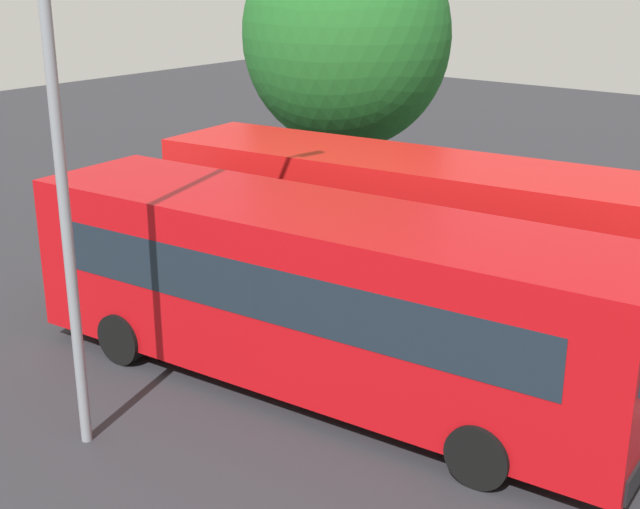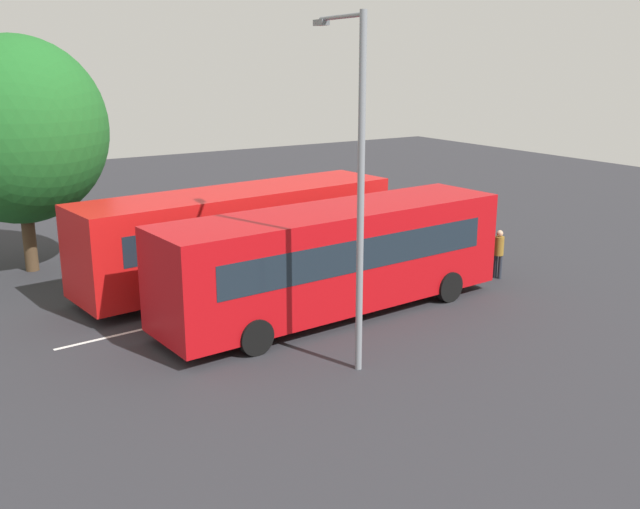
{
  "view_description": "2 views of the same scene",
  "coord_description": "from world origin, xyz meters",
  "px_view_note": "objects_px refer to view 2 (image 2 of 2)",
  "views": [
    {
      "loc": [
        8.89,
        -12.46,
        6.84
      ],
      "look_at": [
        -0.74,
        -0.24,
        1.54
      ],
      "focal_mm": 49.23,
      "sensor_mm": 36.0,
      "label": 1
    },
    {
      "loc": [
        -10.3,
        -18.59,
        7.17
      ],
      "look_at": [
        1.19,
        -0.53,
        1.33
      ],
      "focal_mm": 40.98,
      "sensor_mm": 36.0,
      "label": 2
    }
  ],
  "objects_px": {
    "bus_far_left": "(336,257)",
    "depot_tree": "(18,131)",
    "pedestrian": "(499,250)",
    "street_lamp": "(356,172)",
    "bus_center_left": "(240,233)"
  },
  "relations": [
    {
      "from": "bus_far_left",
      "to": "depot_tree",
      "type": "distance_m",
      "value": 11.69
    },
    {
      "from": "pedestrian",
      "to": "street_lamp",
      "type": "relative_size",
      "value": 0.2
    },
    {
      "from": "pedestrian",
      "to": "street_lamp",
      "type": "xyz_separation_m",
      "value": [
        -8.11,
        -3.24,
        3.7
      ]
    },
    {
      "from": "bus_far_left",
      "to": "pedestrian",
      "type": "distance_m",
      "value": 6.5
    },
    {
      "from": "bus_center_left",
      "to": "pedestrian",
      "type": "relative_size",
      "value": 6.63
    },
    {
      "from": "bus_center_left",
      "to": "depot_tree",
      "type": "distance_m",
      "value": 8.13
    },
    {
      "from": "bus_center_left",
      "to": "pedestrian",
      "type": "height_order",
      "value": "bus_center_left"
    },
    {
      "from": "bus_center_left",
      "to": "depot_tree",
      "type": "bearing_deg",
      "value": 130.5
    },
    {
      "from": "bus_far_left",
      "to": "bus_center_left",
      "type": "xyz_separation_m",
      "value": [
        -1.0,
        4.06,
        0.0
      ]
    },
    {
      "from": "depot_tree",
      "to": "street_lamp",
      "type": "bearing_deg",
      "value": -69.08
    },
    {
      "from": "street_lamp",
      "to": "depot_tree",
      "type": "relative_size",
      "value": 1.03
    },
    {
      "from": "bus_far_left",
      "to": "bus_center_left",
      "type": "relative_size",
      "value": 1.0
    },
    {
      "from": "bus_center_left",
      "to": "pedestrian",
      "type": "xyz_separation_m",
      "value": [
        7.46,
        -4.1,
        -0.73
      ]
    },
    {
      "from": "pedestrian",
      "to": "street_lamp",
      "type": "bearing_deg",
      "value": 0.17
    },
    {
      "from": "bus_far_left",
      "to": "pedestrian",
      "type": "bearing_deg",
      "value": -4.47
    }
  ]
}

